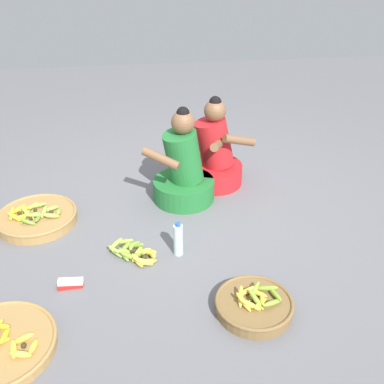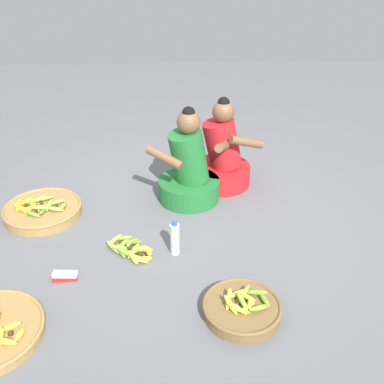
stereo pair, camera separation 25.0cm
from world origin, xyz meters
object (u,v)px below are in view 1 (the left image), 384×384
at_px(banana_basket_back_left, 254,305).
at_px(packet_carton_stack, 70,283).
at_px(vendor_woman_front, 184,171).
at_px(vendor_woman_behind, 214,157).
at_px(loose_bananas_front_right, 134,252).
at_px(banana_basket_near_bicycle, 37,217).
at_px(water_bottle, 178,240).

distance_m(banana_basket_back_left, packet_carton_stack, 1.18).
distance_m(vendor_woman_front, packet_carton_stack, 1.35).
height_order(vendor_woman_front, banana_basket_back_left, vendor_woman_front).
bearing_deg(vendor_woman_behind, banana_basket_back_left, -91.82).
bearing_deg(packet_carton_stack, loose_bananas_front_right, 33.10).
relative_size(vendor_woman_front, banana_basket_back_left, 1.74).
bearing_deg(banana_basket_near_bicycle, vendor_woman_behind, 17.08).
relative_size(banana_basket_near_bicycle, water_bottle, 2.36).
xyz_separation_m(vendor_woman_front, water_bottle, (-0.14, -0.76, -0.14)).
bearing_deg(packet_carton_stack, vendor_woman_front, 49.11).
bearing_deg(banana_basket_near_bicycle, packet_carton_stack, -67.65).
distance_m(banana_basket_back_left, banana_basket_near_bicycle, 1.86).
relative_size(banana_basket_back_left, banana_basket_near_bicycle, 0.76).
relative_size(vendor_woman_front, packet_carton_stack, 4.95).
bearing_deg(banana_basket_back_left, banana_basket_near_bicycle, 140.96).
height_order(water_bottle, packet_carton_stack, water_bottle).
bearing_deg(loose_bananas_front_right, banana_basket_near_bicycle, 144.70).
bearing_deg(packet_carton_stack, banana_basket_back_left, -18.46).
height_order(vendor_woman_front, packet_carton_stack, vendor_woman_front).
relative_size(vendor_woman_behind, banana_basket_near_bicycle, 1.31).
xyz_separation_m(banana_basket_back_left, water_bottle, (-0.39, 0.62, 0.07)).
bearing_deg(banana_basket_back_left, packet_carton_stack, 161.54).
relative_size(banana_basket_near_bicycle, loose_bananas_front_right, 1.69).
height_order(banana_basket_near_bicycle, packet_carton_stack, banana_basket_near_bicycle).
bearing_deg(vendor_woman_front, banana_basket_back_left, -79.88).
height_order(vendor_woman_behind, packet_carton_stack, vendor_woman_behind).
bearing_deg(banana_basket_near_bicycle, banana_basket_back_left, -39.04).
xyz_separation_m(banana_basket_near_bicycle, water_bottle, (1.06, -0.55, 0.07)).
distance_m(vendor_woman_behind, banana_basket_back_left, 1.65).
distance_m(loose_bananas_front_right, water_bottle, 0.33).
xyz_separation_m(vendor_woman_front, loose_bananas_front_right, (-0.45, -0.73, -0.23)).
bearing_deg(banana_basket_near_bicycle, water_bottle, -27.49).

